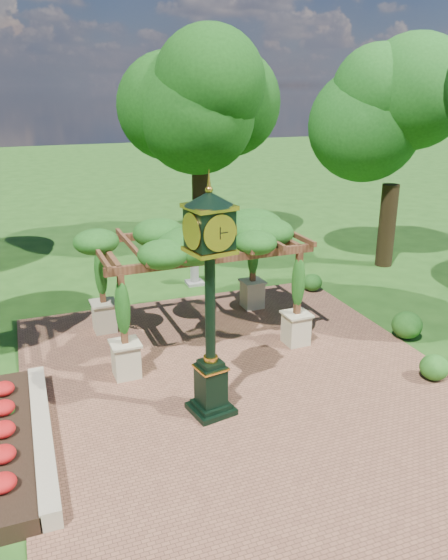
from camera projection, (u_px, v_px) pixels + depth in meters
name	position (u px, v px, depth m)	size (l,w,h in m)	color
ground	(264.00, 410.00, 11.96)	(120.00, 120.00, 0.00)	#1E4714
brick_plaza	(246.00, 387.00, 12.83)	(10.00, 12.00, 0.04)	brown
border_wall	(43.00, 434.00, 10.81)	(0.35, 5.00, 0.40)	#C6B793
pedestal_clock	(210.00, 287.00, 10.88)	(1.13, 1.13, 4.91)	black
pergola	(196.00, 242.00, 14.45)	(5.53, 3.57, 3.42)	beige
sundial	(195.00, 272.00, 19.40)	(0.61, 0.61, 1.07)	gray
shrub_front	(434.00, 367.00, 13.06)	(0.69, 0.69, 0.62)	#25601B
shrub_mid	(407.00, 325.00, 15.20)	(0.84, 0.84, 0.75)	#1F5217
shrub_back	(312.00, 282.00, 18.73)	(0.66, 0.66, 0.60)	#215819
tree_north	(199.00, 111.00, 22.16)	(4.70, 4.70, 8.35)	black
tree_east_far	(398.00, 117.00, 19.74)	(3.84, 3.84, 8.25)	black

